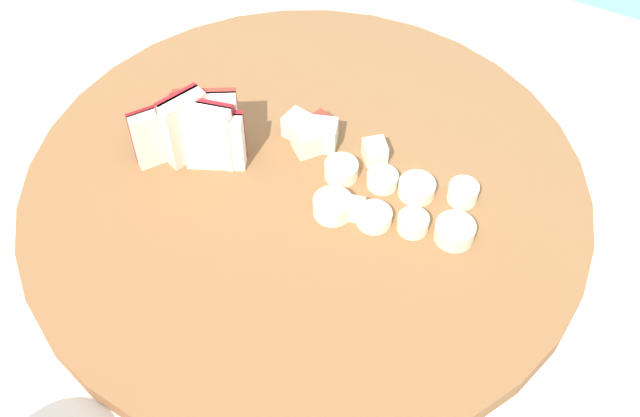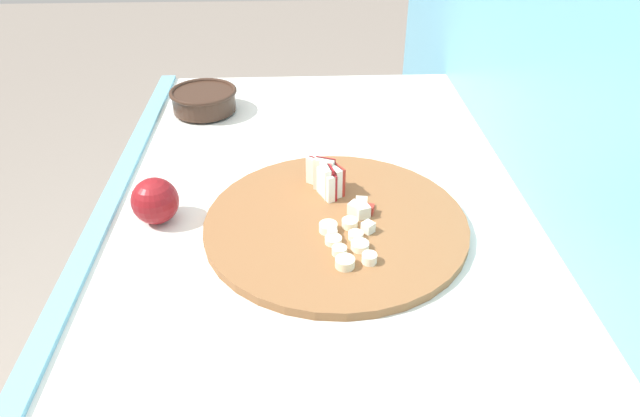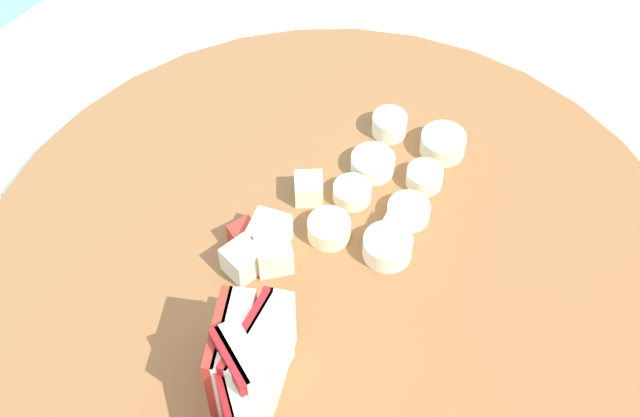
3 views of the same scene
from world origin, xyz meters
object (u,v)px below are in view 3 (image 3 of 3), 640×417
Objects in this scene: apple_dice_pile at (278,237)px; banana_slice_rows at (391,186)px; apple_wedge_fan at (248,369)px; cutting_board at (336,282)px.

apple_dice_pile is 0.08m from banana_slice_rows.
banana_slice_rows is (0.16, 0.02, -0.02)m from apple_wedge_fan.
cutting_board is 3.42× the size of banana_slice_rows.
apple_wedge_fan reaches higher than apple_dice_pile.
cutting_board is at bearing -82.94° from apple_dice_pile.
apple_dice_pile is (-0.00, 0.04, 0.02)m from cutting_board.
apple_wedge_fan is at bearing -173.08° from cutting_board.
cutting_board is at bearing 6.92° from apple_wedge_fan.
banana_slice_rows is at bearing -20.56° from apple_dice_pile.
apple_wedge_fan is (-0.09, -0.01, 0.04)m from cutting_board.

